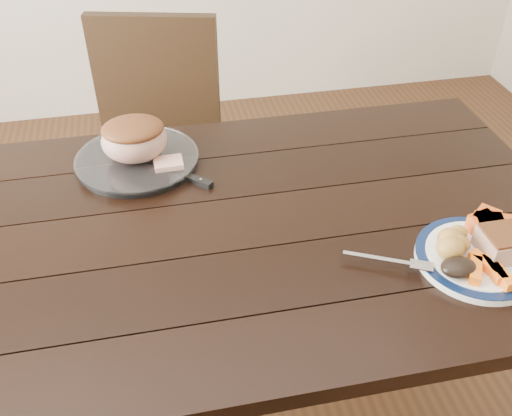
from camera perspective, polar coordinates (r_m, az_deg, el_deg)
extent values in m
plane|color=#472B16|center=(1.83, -2.75, -20.03)|extent=(4.00, 4.00, 0.00)
cube|color=black|center=(1.27, -3.73, -2.39)|extent=(1.60, 0.90, 0.04)
cube|color=black|center=(1.97, 16.16, -0.99)|extent=(0.07, 0.07, 0.71)
cube|color=black|center=(1.95, -10.17, 3.06)|extent=(0.51, 0.51, 0.04)
cube|color=black|center=(1.99, -9.91, 12.28)|extent=(0.42, 0.14, 0.46)
cube|color=black|center=(2.20, -4.07, 0.68)|extent=(0.04, 0.04, 0.43)
cube|color=black|center=(1.93, -5.12, -5.83)|extent=(0.04, 0.04, 0.43)
cube|color=black|center=(2.27, -13.14, 0.89)|extent=(0.04, 0.04, 0.43)
cube|color=black|center=(2.01, -15.41, -5.35)|extent=(0.04, 0.04, 0.43)
cylinder|color=white|center=(1.25, 21.21, -4.74)|extent=(0.25, 0.25, 0.02)
torus|color=#0B1939|center=(1.24, 21.30, -4.45)|extent=(0.25, 0.25, 0.02)
cylinder|color=white|center=(1.47, -11.76, 4.63)|extent=(0.30, 0.30, 0.02)
cube|color=tan|center=(1.25, 23.84, -3.24)|extent=(0.11, 0.08, 0.05)
ellipsoid|color=gold|center=(1.25, 19.53, -2.39)|extent=(0.04, 0.04, 0.03)
ellipsoid|color=gold|center=(1.19, 18.86, -3.82)|extent=(0.06, 0.05, 0.05)
ellipsoid|color=gold|center=(1.22, 19.82, -3.44)|extent=(0.04, 0.03, 0.03)
ellipsoid|color=gold|center=(1.21, 19.29, -3.34)|extent=(0.05, 0.04, 0.04)
ellipsoid|color=gold|center=(1.22, 18.84, -2.93)|extent=(0.05, 0.05, 0.05)
cube|color=orange|center=(1.20, 22.68, -5.67)|extent=(0.02, 0.07, 0.02)
cube|color=orange|center=(1.21, 21.89, -5.17)|extent=(0.04, 0.07, 0.02)
cube|color=orange|center=(1.19, 23.30, -6.22)|extent=(0.03, 0.07, 0.02)
cube|color=orange|center=(1.18, 21.07, -5.84)|extent=(0.05, 0.07, 0.02)
cube|color=#EF571A|center=(1.29, 23.08, -1.73)|extent=(0.07, 0.06, 0.04)
cube|color=#EF571A|center=(1.30, 21.97, -1.13)|extent=(0.07, 0.07, 0.04)
cube|color=#EF571A|center=(1.29, 22.21, -1.55)|extent=(0.07, 0.06, 0.04)
cube|color=#EF571A|center=(1.29, 21.76, -1.52)|extent=(0.06, 0.06, 0.04)
ellipsoid|color=black|center=(1.17, 19.58, -5.60)|extent=(0.07, 0.05, 0.03)
cube|color=silver|center=(1.17, 12.09, -5.02)|extent=(0.13, 0.07, 0.00)
cube|color=silver|center=(1.17, 16.21, -5.59)|extent=(0.05, 0.04, 0.00)
ellipsoid|color=tan|center=(1.44, -12.07, 6.64)|extent=(0.16, 0.14, 0.11)
cube|color=tan|center=(1.42, -8.74, 4.39)|extent=(0.07, 0.06, 0.02)
cube|color=silver|center=(1.48, -11.45, 4.64)|extent=(0.16, 0.15, 0.00)
cube|color=black|center=(1.39, -6.53, 2.98)|extent=(0.10, 0.10, 0.01)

